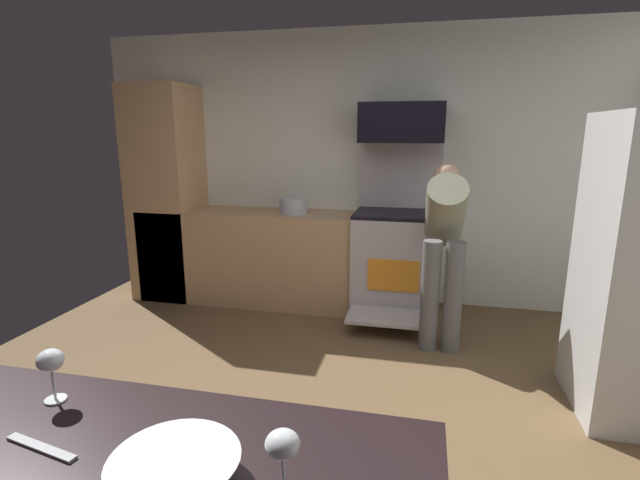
{
  "coord_description": "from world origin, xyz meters",
  "views": [
    {
      "loc": [
        0.63,
        -2.25,
        1.66
      ],
      "look_at": [
        0.06,
        0.3,
        1.05
      ],
      "focal_mm": 26.21,
      "sensor_mm": 36.0,
      "label": 1
    }
  ],
  "objects_px": {
    "oven_range": "(396,259)",
    "microwave": "(402,123)",
    "person_cook": "(444,239)",
    "mixing_bowl_large": "(175,472)",
    "stock_pot": "(294,206)",
    "wine_glass_far": "(51,363)",
    "wine_glass_near": "(283,448)"
  },
  "relations": [
    {
      "from": "person_cook",
      "to": "mixing_bowl_large",
      "type": "distance_m",
      "value": 2.92
    },
    {
      "from": "oven_range",
      "to": "mixing_bowl_large",
      "type": "distance_m",
      "value": 3.47
    },
    {
      "from": "oven_range",
      "to": "wine_glass_near",
      "type": "height_order",
      "value": "oven_range"
    },
    {
      "from": "wine_glass_near",
      "to": "stock_pot",
      "type": "height_order",
      "value": "wine_glass_near"
    },
    {
      "from": "wine_glass_near",
      "to": "oven_range",
      "type": "bearing_deg",
      "value": 89.5
    },
    {
      "from": "microwave",
      "to": "mixing_bowl_large",
      "type": "distance_m",
      "value": 3.63
    },
    {
      "from": "wine_glass_near",
      "to": "wine_glass_far",
      "type": "distance_m",
      "value": 0.78
    },
    {
      "from": "wine_glass_near",
      "to": "wine_glass_far",
      "type": "bearing_deg",
      "value": 164.41
    },
    {
      "from": "wine_glass_far",
      "to": "stock_pot",
      "type": "xyz_separation_m",
      "value": [
        -0.2,
        3.22,
        -0.05
      ]
    },
    {
      "from": "stock_pot",
      "to": "wine_glass_far",
      "type": "bearing_deg",
      "value": -86.44
    },
    {
      "from": "person_cook",
      "to": "wine_glass_near",
      "type": "xyz_separation_m",
      "value": [
        -0.42,
        -2.82,
        0.17
      ]
    },
    {
      "from": "person_cook",
      "to": "stock_pot",
      "type": "xyz_separation_m",
      "value": [
        -1.37,
        0.61,
        0.12
      ]
    },
    {
      "from": "wine_glass_near",
      "to": "stock_pot",
      "type": "distance_m",
      "value": 3.56
    },
    {
      "from": "oven_range",
      "to": "wine_glass_near",
      "type": "bearing_deg",
      "value": -90.5
    },
    {
      "from": "oven_range",
      "to": "microwave",
      "type": "height_order",
      "value": "microwave"
    },
    {
      "from": "person_cook",
      "to": "wine_glass_far",
      "type": "relative_size",
      "value": 8.89
    },
    {
      "from": "mixing_bowl_large",
      "to": "stock_pot",
      "type": "distance_m",
      "value": 3.52
    },
    {
      "from": "mixing_bowl_large",
      "to": "oven_range",
      "type": "bearing_deg",
      "value": 85.49
    },
    {
      "from": "stock_pot",
      "to": "wine_glass_near",
      "type": "bearing_deg",
      "value": -74.49
    },
    {
      "from": "microwave",
      "to": "wine_glass_near",
      "type": "relative_size",
      "value": 4.61
    },
    {
      "from": "wine_glass_near",
      "to": "wine_glass_far",
      "type": "height_order",
      "value": "wine_glass_near"
    },
    {
      "from": "oven_range",
      "to": "stock_pot",
      "type": "height_order",
      "value": "oven_range"
    },
    {
      "from": "person_cook",
      "to": "wine_glass_far",
      "type": "bearing_deg",
      "value": -114.19
    },
    {
      "from": "oven_range",
      "to": "microwave",
      "type": "bearing_deg",
      "value": 90.0
    },
    {
      "from": "mixing_bowl_large",
      "to": "wine_glass_near",
      "type": "distance_m",
      "value": 0.26
    },
    {
      "from": "wine_glass_near",
      "to": "wine_glass_far",
      "type": "relative_size",
      "value": 1.01
    },
    {
      "from": "person_cook",
      "to": "wine_glass_far",
      "type": "distance_m",
      "value": 2.87
    },
    {
      "from": "oven_range",
      "to": "wine_glass_near",
      "type": "xyz_separation_m",
      "value": [
        -0.03,
        -3.42,
        0.51
      ]
    },
    {
      "from": "oven_range",
      "to": "person_cook",
      "type": "xyz_separation_m",
      "value": [
        0.39,
        -0.59,
        0.34
      ]
    },
    {
      "from": "person_cook",
      "to": "wine_glass_near",
      "type": "relative_size",
      "value": 8.83
    },
    {
      "from": "stock_pot",
      "to": "oven_range",
      "type": "bearing_deg",
      "value": -0.76
    },
    {
      "from": "wine_glass_far",
      "to": "wine_glass_near",
      "type": "bearing_deg",
      "value": -15.59
    }
  ]
}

